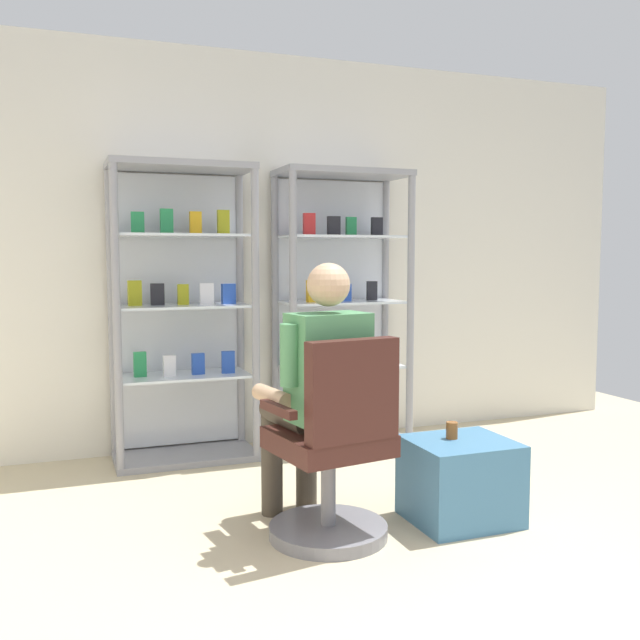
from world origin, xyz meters
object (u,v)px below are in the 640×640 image
object	(u,v)px
seated_shopkeeper	(317,384)
storage_crate	(460,481)
office_chair	(334,458)
tea_glass	(452,430)
display_cabinet_left	(181,311)
display_cabinet_right	(339,307)

from	to	relation	value
seated_shopkeeper	storage_crate	xyz separation A→B (m)	(0.71, -0.14, -0.51)
office_chair	seated_shopkeeper	distance (m)	0.36
seated_shopkeeper	tea_glass	world-z (taller)	seated_shopkeeper
display_cabinet_left	office_chair	distance (m)	1.78
display_cabinet_left	display_cabinet_right	bearing A→B (deg)	0.00
display_cabinet_right	office_chair	size ratio (longest dim) A/B	1.98
office_chair	seated_shopkeeper	world-z (taller)	seated_shopkeeper
office_chair	seated_shopkeeper	bearing A→B (deg)	99.11
seated_shopkeeper	tea_glass	distance (m)	0.74
seated_shopkeeper	office_chair	bearing A→B (deg)	-80.89
storage_crate	office_chair	bearing A→B (deg)	-178.35
display_cabinet_right	tea_glass	size ratio (longest dim) A/B	22.70
display_cabinet_left	tea_glass	size ratio (longest dim) A/B	22.70
seated_shopkeeper	storage_crate	bearing A→B (deg)	-11.28
display_cabinet_left	office_chair	xyz separation A→B (m)	(0.42, -1.63, -0.57)
office_chair	storage_crate	size ratio (longest dim) A/B	1.92
office_chair	storage_crate	bearing A→B (deg)	1.65
display_cabinet_left	storage_crate	bearing A→B (deg)	-55.70
office_chair	tea_glass	size ratio (longest dim) A/B	11.47
display_cabinet_left	office_chair	world-z (taller)	display_cabinet_left
display_cabinet_left	display_cabinet_right	size ratio (longest dim) A/B	1.00
office_chair	tea_glass	world-z (taller)	office_chair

